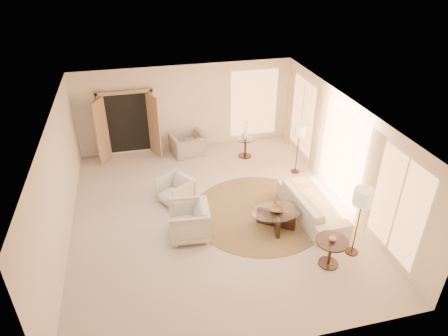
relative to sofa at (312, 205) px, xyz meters
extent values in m
cube|color=beige|center=(-2.43, 0.68, -0.35)|extent=(7.00, 8.00, 0.02)
cube|color=white|center=(-2.43, 0.68, 2.46)|extent=(7.00, 8.00, 0.02)
cube|color=silver|center=(-2.43, 4.68, 1.06)|extent=(7.00, 0.04, 2.80)
cube|color=silver|center=(-2.43, -3.32, 1.06)|extent=(7.00, 0.04, 2.80)
cube|color=silver|center=(-5.93, 0.68, 1.06)|extent=(0.04, 8.00, 2.80)
cube|color=silver|center=(1.07, 0.68, 1.06)|extent=(0.04, 8.00, 2.80)
cube|color=tan|center=(-4.33, 4.57, 0.74)|extent=(1.80, 0.12, 2.16)
cube|color=tan|center=(-5.13, 4.30, 0.69)|extent=(0.35, 0.66, 2.00)
cube|color=tan|center=(-3.53, 4.30, 0.69)|extent=(0.35, 0.66, 2.00)
cylinder|color=#45371D|center=(-1.25, 0.47, -0.33)|extent=(3.89, 3.89, 0.01)
imported|color=silver|center=(0.00, 0.00, 0.00)|extent=(1.06, 2.38, 0.68)
imported|color=silver|center=(-3.27, 1.44, 0.06)|extent=(1.03, 1.05, 0.81)
imported|color=silver|center=(-3.15, -0.03, 0.13)|extent=(0.93, 0.98, 0.94)
imported|color=#9B978B|center=(-2.50, 4.08, 0.13)|extent=(1.19, 0.90, 0.94)
cube|color=black|center=(-1.02, -0.18, -0.12)|extent=(0.85, 0.61, 0.43)
cube|color=black|center=(-1.02, -0.18, -0.12)|extent=(0.32, 0.96, 0.43)
cylinder|color=white|center=(-1.02, -0.18, 0.13)|extent=(1.68, 1.68, 0.02)
cylinder|color=black|center=(-0.35, -1.69, -0.32)|extent=(0.44, 0.44, 0.03)
cylinder|color=black|center=(-0.35, -1.69, -0.02)|extent=(0.07, 0.07, 0.63)
cylinder|color=black|center=(-0.35, -1.69, 0.31)|extent=(0.70, 0.70, 0.03)
cylinder|color=#31241A|center=(-0.74, 3.50, -0.32)|extent=(0.43, 0.43, 0.03)
cylinder|color=#31241A|center=(-0.74, 3.50, -0.03)|extent=(0.06, 0.06, 0.61)
cylinder|color=white|center=(-0.74, 3.50, 0.29)|extent=(0.55, 0.55, 0.03)
cylinder|color=#31241A|center=(0.47, 2.18, -0.32)|extent=(0.26, 0.26, 0.03)
cylinder|color=#31241A|center=(0.47, 2.18, 0.32)|extent=(0.03, 0.03, 1.32)
cylinder|color=beige|center=(0.47, 2.18, 1.06)|extent=(0.38, 0.38, 0.32)
cylinder|color=#31241A|center=(0.34, -1.48, -0.32)|extent=(0.29, 0.29, 0.03)
cylinder|color=#31241A|center=(0.34, -1.48, 0.38)|extent=(0.03, 0.03, 1.45)
cylinder|color=beige|center=(0.34, -1.48, 1.19)|extent=(0.41, 0.41, 0.35)
imported|color=brown|center=(-1.02, -0.18, 0.17)|extent=(0.40, 0.40, 0.08)
imported|color=silver|center=(-0.35, -1.69, 0.39)|extent=(0.19, 0.19, 0.16)
imported|color=silver|center=(-0.74, 3.50, 0.44)|extent=(0.33, 0.33, 0.28)
camera|label=1|loc=(-4.10, -7.48, 5.88)|focal=32.00mm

